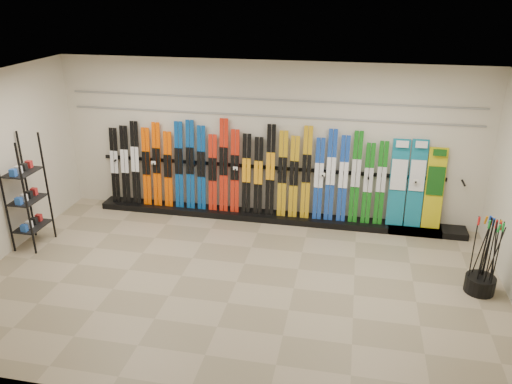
# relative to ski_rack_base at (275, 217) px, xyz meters

# --- Properties ---
(floor) EXTENTS (8.00, 8.00, 0.00)m
(floor) POSITION_rel_ski_rack_base_xyz_m (-0.22, -2.28, -0.06)
(floor) COLOR gray
(floor) RESTS_ON ground
(back_wall) EXTENTS (8.00, 0.00, 8.00)m
(back_wall) POSITION_rel_ski_rack_base_xyz_m (-0.22, 0.22, 1.44)
(back_wall) COLOR beige
(back_wall) RESTS_ON floor
(ceiling) EXTENTS (8.00, 8.00, 0.00)m
(ceiling) POSITION_rel_ski_rack_base_xyz_m (-0.22, -2.28, 2.94)
(ceiling) COLOR silver
(ceiling) RESTS_ON back_wall
(ski_rack_base) EXTENTS (8.00, 0.40, 0.12)m
(ski_rack_base) POSITION_rel_ski_rack_base_xyz_m (0.00, 0.00, 0.00)
(ski_rack_base) COLOR black
(ski_rack_base) RESTS_ON floor
(skis) EXTENTS (5.37, 0.22, 1.81)m
(skis) POSITION_rel_ski_rack_base_xyz_m (-0.67, 0.04, 0.87)
(skis) COLOR black
(skis) RESTS_ON ski_rack_base
(snowboards) EXTENTS (0.95, 0.25, 1.60)m
(snowboards) POSITION_rel_ski_rack_base_xyz_m (2.54, 0.08, 0.84)
(snowboards) COLOR #14728C
(snowboards) RESTS_ON ski_rack_base
(accessory_rack) EXTENTS (0.40, 0.60, 1.96)m
(accessory_rack) POSITION_rel_ski_rack_base_xyz_m (-3.97, -1.79, 0.92)
(accessory_rack) COLOR black
(accessory_rack) RESTS_ON floor
(pole_bin) EXTENTS (0.43, 0.43, 0.25)m
(pole_bin) POSITION_rel_ski_rack_base_xyz_m (3.38, -1.81, 0.07)
(pole_bin) COLOR black
(pole_bin) RESTS_ON floor
(ski_poles) EXTENTS (0.34, 0.41, 1.18)m
(ski_poles) POSITION_rel_ski_rack_base_xyz_m (3.39, -1.83, 0.55)
(ski_poles) COLOR black
(ski_poles) RESTS_ON pole_bin
(slatwall_rail_0) EXTENTS (7.60, 0.02, 0.03)m
(slatwall_rail_0) POSITION_rel_ski_rack_base_xyz_m (-0.22, 0.20, 1.94)
(slatwall_rail_0) COLOR gray
(slatwall_rail_0) RESTS_ON back_wall
(slatwall_rail_1) EXTENTS (7.60, 0.02, 0.03)m
(slatwall_rail_1) POSITION_rel_ski_rack_base_xyz_m (-0.22, 0.20, 2.24)
(slatwall_rail_1) COLOR gray
(slatwall_rail_1) RESTS_ON back_wall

